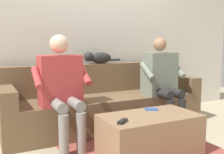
# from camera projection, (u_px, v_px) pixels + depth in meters

# --- Properties ---
(ground_plane) EXTENTS (8.00, 8.00, 0.00)m
(ground_plane) POSITION_uv_depth(u_px,v_px,m) (132.00, 144.00, 2.90)
(ground_plane) COLOR tan
(back_wall) EXTENTS (5.40, 0.06, 2.64)m
(back_wall) POSITION_uv_depth(u_px,v_px,m) (90.00, 28.00, 3.82)
(back_wall) COLOR beige
(back_wall) RESTS_ON ground
(couch) EXTENTS (2.60, 0.78, 0.82)m
(couch) POSITION_uv_depth(u_px,v_px,m) (104.00, 104.00, 3.52)
(couch) COLOR brown
(couch) RESTS_ON ground
(coffee_table) EXTENTS (0.95, 0.53, 0.41)m
(coffee_table) POSITION_uv_depth(u_px,v_px,m) (150.00, 135.00, 2.59)
(coffee_table) COLOR #8C6B4C
(coffee_table) RESTS_ON ground
(person_left_seated) EXTENTS (0.56, 0.54, 1.17)m
(person_left_seated) POSITION_uv_depth(u_px,v_px,m) (162.00, 77.00, 3.46)
(person_left_seated) COLOR slate
(person_left_seated) RESTS_ON ground
(person_right_seated) EXTENTS (0.60, 0.60, 1.19)m
(person_right_seated) POSITION_uv_depth(u_px,v_px,m) (62.00, 84.00, 2.85)
(person_right_seated) COLOR #B23838
(person_right_seated) RESTS_ON ground
(cat_on_backrest) EXTENTS (0.55, 0.14, 0.17)m
(cat_on_backrest) POSITION_uv_depth(u_px,v_px,m) (98.00, 58.00, 3.67)
(cat_on_backrest) COLOR black
(cat_on_backrest) RESTS_ON couch
(remote_blue) EXTENTS (0.13, 0.10, 0.02)m
(remote_blue) POSITION_uv_depth(u_px,v_px,m) (151.00, 109.00, 2.73)
(remote_blue) COLOR #3860B7
(remote_blue) RESTS_ON coffee_table
(remote_black) EXTENTS (0.13, 0.11, 0.03)m
(remote_black) POSITION_uv_depth(u_px,v_px,m) (123.00, 121.00, 2.31)
(remote_black) COLOR black
(remote_black) RESTS_ON coffee_table
(floor_rug) EXTENTS (1.54, 1.60, 0.01)m
(floor_rug) POSITION_uv_depth(u_px,v_px,m) (143.00, 151.00, 2.71)
(floor_rug) COLOR #9E473D
(floor_rug) RESTS_ON ground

